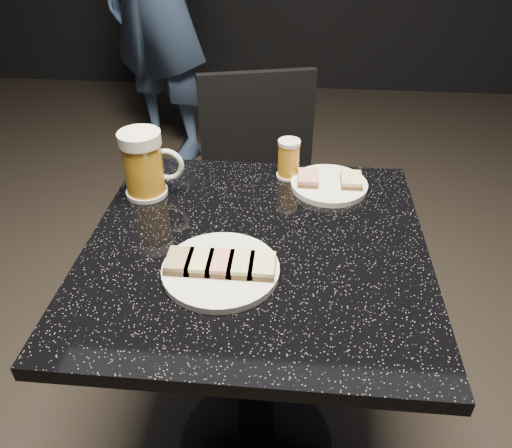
% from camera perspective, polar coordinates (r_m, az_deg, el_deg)
% --- Properties ---
extents(floor, '(6.00, 6.00, 0.00)m').
position_cam_1_polar(floor, '(1.60, -0.00, -24.08)').
color(floor, black).
rests_on(floor, ground).
extents(plate_large, '(0.22, 0.22, 0.01)m').
position_cam_1_polar(plate_large, '(0.96, -4.04, -5.26)').
color(plate_large, white).
rests_on(plate_large, table).
extents(plate_small, '(0.18, 0.18, 0.01)m').
position_cam_1_polar(plate_small, '(1.22, 8.34, 4.44)').
color(plate_small, white).
rests_on(plate_small, table).
extents(table, '(0.70, 0.70, 0.75)m').
position_cam_1_polar(table, '(1.19, -0.00, -11.54)').
color(table, black).
rests_on(table, floor).
extents(beer_mug, '(0.14, 0.10, 0.16)m').
position_cam_1_polar(beer_mug, '(1.18, -12.63, 6.71)').
color(beer_mug, silver).
rests_on(beer_mug, table).
extents(beer_tumbler, '(0.06, 0.06, 0.10)m').
position_cam_1_polar(beer_tumbler, '(1.24, 3.76, 7.43)').
color(beer_tumbler, silver).
rests_on(beer_tumbler, table).
extents(chair, '(0.47, 0.47, 0.86)m').
position_cam_1_polar(chair, '(1.70, 0.73, 4.04)').
color(chair, black).
rests_on(chair, floor).
extents(canapes_on_plate_large, '(0.21, 0.07, 0.02)m').
position_cam_1_polar(canapes_on_plate_large, '(0.95, -4.09, -4.51)').
color(canapes_on_plate_large, '#4C3521').
rests_on(canapes_on_plate_large, plate_large).
extents(canapes_on_plate_small, '(0.15, 0.07, 0.02)m').
position_cam_1_polar(canapes_on_plate_small, '(1.22, 8.41, 5.10)').
color(canapes_on_plate_small, '#4C3521').
rests_on(canapes_on_plate_small, plate_small).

